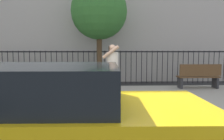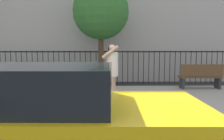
{
  "view_description": "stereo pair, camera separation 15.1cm",
  "coord_description": "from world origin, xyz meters",
  "px_view_note": "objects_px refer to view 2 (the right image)",
  "views": [
    {
      "loc": [
        -0.16,
        -4.42,
        1.67
      ],
      "look_at": [
        0.07,
        1.95,
        1.05
      ],
      "focal_mm": 34.4,
      "sensor_mm": 36.0,
      "label": 1
    },
    {
      "loc": [
        -0.01,
        -4.43,
        1.67
      ],
      "look_at": [
        0.07,
        1.95,
        1.05
      ],
      "focal_mm": 34.4,
      "sensor_mm": 36.0,
      "label": 2
    }
  ],
  "objects_px": {
    "pedestrian_on_phone": "(112,69)",
    "street_bench": "(201,76)",
    "street_tree_mid": "(101,12)",
    "taxi_yellow": "(51,119)"
  },
  "relations": [
    {
      "from": "street_tree_mid",
      "to": "street_bench",
      "type": "bearing_deg",
      "value": -21.42
    },
    {
      "from": "street_tree_mid",
      "to": "pedestrian_on_phone",
      "type": "bearing_deg",
      "value": -82.64
    },
    {
      "from": "pedestrian_on_phone",
      "to": "street_bench",
      "type": "relative_size",
      "value": 1.03
    },
    {
      "from": "taxi_yellow",
      "to": "pedestrian_on_phone",
      "type": "height_order",
      "value": "pedestrian_on_phone"
    },
    {
      "from": "taxi_yellow",
      "to": "pedestrian_on_phone",
      "type": "distance_m",
      "value": 3.33
    },
    {
      "from": "pedestrian_on_phone",
      "to": "street_tree_mid",
      "type": "xyz_separation_m",
      "value": [
        -0.45,
        3.52,
        2.2
      ]
    },
    {
      "from": "pedestrian_on_phone",
      "to": "street_bench",
      "type": "height_order",
      "value": "pedestrian_on_phone"
    },
    {
      "from": "taxi_yellow",
      "to": "street_tree_mid",
      "type": "height_order",
      "value": "street_tree_mid"
    },
    {
      "from": "street_tree_mid",
      "to": "taxi_yellow",
      "type": "bearing_deg",
      "value": -93.88
    },
    {
      "from": "taxi_yellow",
      "to": "street_tree_mid",
      "type": "bearing_deg",
      "value": 86.12
    }
  ]
}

